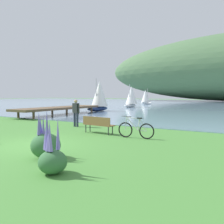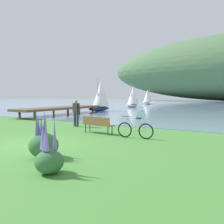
% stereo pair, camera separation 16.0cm
% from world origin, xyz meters
% --- Properties ---
extents(ground_plane, '(200.00, 200.00, 0.00)m').
position_xyz_m(ground_plane, '(0.00, 0.00, 0.00)').
color(ground_plane, '#478438').
extents(bay_water, '(180.00, 80.00, 0.04)m').
position_xyz_m(bay_water, '(0.00, 47.04, 0.02)').
color(bay_water, '#7A99B2').
rests_on(bay_water, ground).
extents(park_bench_near_camera, '(1.84, 0.66, 0.88)m').
position_xyz_m(park_bench_near_camera, '(0.63, 3.73, 0.52)').
color(park_bench_near_camera, brown).
rests_on(park_bench_near_camera, ground).
extents(bicycle_leaning_near_bench, '(1.77, 0.20, 1.01)m').
position_xyz_m(bicycle_leaning_near_bench, '(2.91, 3.52, 0.40)').
color(bicycle_leaning_near_bench, black).
rests_on(bicycle_leaning_near_bench, ground).
extents(person_at_shoreline, '(0.61, 0.26, 1.71)m').
position_xyz_m(person_at_shoreline, '(-2.08, 5.24, 0.98)').
color(person_at_shoreline, '#282D47').
rests_on(person_at_shoreline, ground).
extents(echium_bush_closest_to_camera, '(0.74, 0.74, 1.42)m').
position_xyz_m(echium_bush_closest_to_camera, '(3.33, -2.19, 0.40)').
color(echium_bush_closest_to_camera, '#386B3D').
rests_on(echium_bush_closest_to_camera, ground).
extents(echium_bush_beside_closest, '(0.94, 0.94, 1.51)m').
position_xyz_m(echium_bush_beside_closest, '(2.00, -1.16, 0.44)').
color(echium_bush_beside_closest, '#386B3D').
rests_on(echium_bush_beside_closest, ground).
extents(sailboat_nearest_to_shore, '(2.28, 3.45, 3.93)m').
position_xyz_m(sailboat_nearest_to_shore, '(-8.78, 17.64, 1.89)').
color(sailboat_nearest_to_shore, navy).
rests_on(sailboat_nearest_to_shore, bay_water).
extents(sailboat_mid_bay, '(1.99, 3.11, 3.57)m').
position_xyz_m(sailboat_mid_bay, '(-9.52, 27.55, 1.72)').
color(sailboat_mid_bay, white).
rests_on(sailboat_mid_bay, bay_water).
extents(sailboat_far_off, '(2.87, 1.97, 3.25)m').
position_xyz_m(sailboat_far_off, '(-12.34, 39.55, 1.57)').
color(sailboat_far_off, white).
rests_on(sailboat_far_off, bay_water).
extents(pier_dock, '(2.40, 10.00, 0.80)m').
position_xyz_m(pier_dock, '(-9.00, 11.04, 0.69)').
color(pier_dock, brown).
rests_on(pier_dock, ground).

